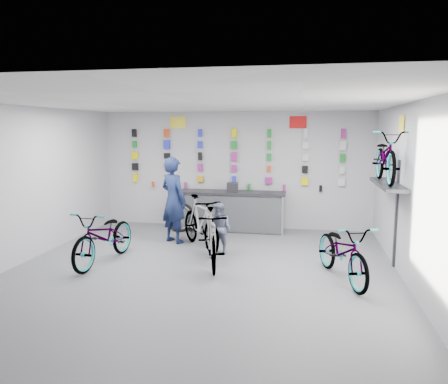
% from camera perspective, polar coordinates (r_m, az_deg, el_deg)
% --- Properties ---
extents(floor, '(8.00, 8.00, 0.00)m').
position_cam_1_polar(floor, '(7.81, -3.43, -10.90)').
color(floor, '#55555A').
rests_on(floor, ground).
extents(ceiling, '(8.00, 8.00, 0.00)m').
position_cam_1_polar(ceiling, '(7.39, -3.63, 11.66)').
color(ceiling, white).
rests_on(ceiling, wall_back).
extents(wall_back, '(7.00, 0.00, 7.00)m').
position_cam_1_polar(wall_back, '(11.34, 1.38, 2.90)').
color(wall_back, '#B5B5B7').
rests_on(wall_back, floor).
extents(wall_front, '(7.00, 0.00, 7.00)m').
position_cam_1_polar(wall_front, '(3.78, -18.55, -8.48)').
color(wall_front, '#B5B5B7').
rests_on(wall_front, floor).
extents(wall_left, '(0.00, 8.00, 8.00)m').
position_cam_1_polar(wall_left, '(8.96, -25.80, 0.64)').
color(wall_left, '#B5B5B7').
rests_on(wall_left, floor).
extents(wall_right, '(0.00, 8.00, 8.00)m').
position_cam_1_polar(wall_right, '(7.43, 23.68, -0.65)').
color(wall_right, '#B5B5B7').
rests_on(wall_right, floor).
extents(counter, '(2.70, 0.66, 1.00)m').
position_cam_1_polar(counter, '(11.04, 0.98, -2.57)').
color(counter, black).
rests_on(counter, floor).
extents(merch_wall, '(5.56, 0.08, 1.57)m').
position_cam_1_polar(merch_wall, '(11.25, 1.33, 4.41)').
color(merch_wall, '#EDE300').
rests_on(merch_wall, wall_back).
extents(wall_bracket, '(0.39, 1.90, 2.00)m').
position_cam_1_polar(wall_bracket, '(8.56, 20.75, 0.37)').
color(wall_bracket, '#333338').
rests_on(wall_bracket, wall_right).
extents(sign_left, '(0.42, 0.02, 0.30)m').
position_cam_1_polar(sign_left, '(11.61, -6.04, 9.01)').
color(sign_left, yellow).
rests_on(sign_left, wall_back).
extents(sign_right, '(0.42, 0.02, 0.30)m').
position_cam_1_polar(sign_right, '(11.13, 9.64, 8.97)').
color(sign_right, red).
rests_on(sign_right, wall_back).
extents(sign_side, '(0.02, 0.40, 0.30)m').
position_cam_1_polar(sign_side, '(8.52, 22.17, 8.26)').
color(sign_side, yellow).
rests_on(sign_side, wall_right).
extents(bike_left, '(0.91, 2.07, 1.05)m').
position_cam_1_polar(bike_left, '(8.69, -15.33, -5.58)').
color(bike_left, gray).
rests_on(bike_left, floor).
extents(bike_center, '(0.97, 1.86, 1.08)m').
position_cam_1_polar(bike_center, '(8.18, -1.64, -6.05)').
color(bike_center, gray).
rests_on(bike_center, floor).
extents(bike_right, '(1.28, 2.04, 1.01)m').
position_cam_1_polar(bike_right, '(7.72, 15.23, -7.47)').
color(bike_right, gray).
rests_on(bike_right, floor).
extents(bike_service, '(1.54, 1.85, 1.14)m').
position_cam_1_polar(bike_service, '(9.37, -3.08, -4.02)').
color(bike_service, gray).
rests_on(bike_service, floor).
extents(bike_wall, '(0.63, 1.80, 0.95)m').
position_cam_1_polar(bike_wall, '(8.49, 20.43, 4.32)').
color(bike_wall, gray).
rests_on(bike_wall, wall_bracket).
extents(clerk, '(0.85, 0.76, 1.94)m').
position_cam_1_polar(clerk, '(9.88, -6.61, -1.05)').
color(clerk, '#152045').
rests_on(clerk, floor).
extents(customer, '(0.63, 0.57, 1.06)m').
position_cam_1_polar(customer, '(8.97, -0.54, -4.81)').
color(customer, slate).
rests_on(customer, floor).
extents(spare_wheel, '(0.77, 0.29, 0.76)m').
position_cam_1_polar(spare_wheel, '(10.98, -5.80, -3.27)').
color(spare_wheel, black).
rests_on(spare_wheel, floor).
extents(register, '(0.31, 0.33, 0.22)m').
position_cam_1_polar(register, '(10.94, 1.13, 0.65)').
color(register, black).
rests_on(register, counter).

